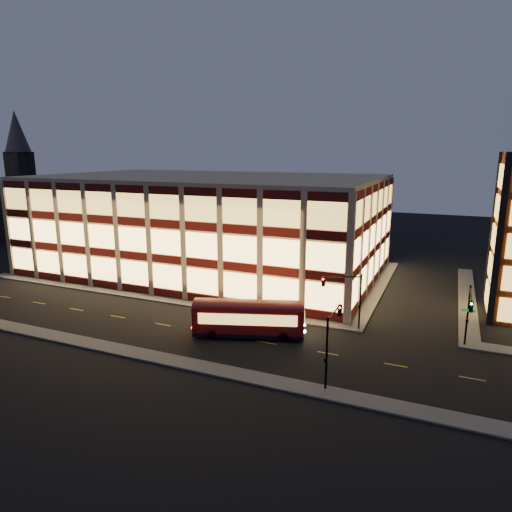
% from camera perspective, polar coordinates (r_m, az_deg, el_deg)
% --- Properties ---
extents(ground, '(200.00, 200.00, 0.00)m').
position_cam_1_polar(ground, '(56.95, -11.47, -5.79)').
color(ground, black).
rests_on(ground, ground).
extents(sidewalk_office_south, '(54.00, 2.00, 0.15)m').
position_cam_1_polar(sidewalk_office_south, '(59.38, -13.32, -5.03)').
color(sidewalk_office_south, '#514F4C').
rests_on(sidewalk_office_south, ground).
extents(sidewalk_office_east, '(2.00, 30.00, 0.15)m').
position_cam_1_polar(sidewalk_office_east, '(64.17, 15.01, -3.77)').
color(sidewalk_office_east, '#514F4C').
rests_on(sidewalk_office_east, ground).
extents(sidewalk_tower_west, '(2.00, 30.00, 0.15)m').
position_cam_1_polar(sidewalk_tower_west, '(63.69, 24.86, -4.68)').
color(sidewalk_tower_west, '#514F4C').
rests_on(sidewalk_tower_west, ground).
extents(sidewalk_near, '(100.00, 2.00, 0.15)m').
position_cam_1_polar(sidewalk_near, '(47.58, -20.51, -10.09)').
color(sidewalk_near, '#514F4C').
rests_on(sidewalk_near, ground).
extents(office_building, '(50.45, 30.45, 14.50)m').
position_cam_1_polar(office_building, '(70.72, -5.89, 4.09)').
color(office_building, tan).
rests_on(office_building, ground).
extents(church_tower, '(5.00, 5.00, 18.00)m').
position_cam_1_polar(church_tower, '(131.92, -27.17, 7.58)').
color(church_tower, '#2D2621').
rests_on(church_tower, ground).
extents(church_spire, '(6.00, 6.00, 10.00)m').
position_cam_1_polar(church_spire, '(131.71, -27.80, 13.64)').
color(church_spire, '#4C473F').
rests_on(church_spire, church_tower).
extents(traffic_signal_far, '(3.79, 1.87, 6.00)m').
position_cam_1_polar(traffic_signal_far, '(47.30, 11.28, -4.43)').
color(traffic_signal_far, black).
rests_on(traffic_signal_far, ground).
extents(traffic_signal_right, '(1.20, 4.37, 6.00)m').
position_cam_1_polar(traffic_signal_right, '(45.66, 25.09, -6.08)').
color(traffic_signal_right, black).
rests_on(traffic_signal_right, ground).
extents(traffic_signal_near, '(0.32, 4.45, 6.00)m').
position_cam_1_polar(traffic_signal_near, '(36.65, 9.47, -9.51)').
color(traffic_signal_near, black).
rests_on(traffic_signal_near, ground).
extents(trolley_bus, '(11.25, 6.07, 3.71)m').
position_cam_1_polar(trolley_bus, '(45.69, -0.92, -7.52)').
color(trolley_bus, '#8A0707').
rests_on(trolley_bus, ground).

